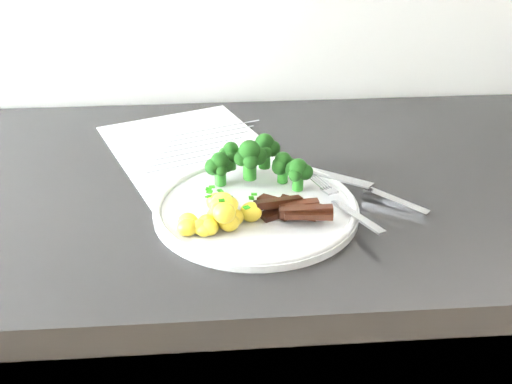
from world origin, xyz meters
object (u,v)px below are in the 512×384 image
object	(u,v)px
recipe_paper	(196,153)
fork	(347,207)
knife	(378,195)
plate	(256,208)
potatoes	(218,213)
broccoli	(257,159)
beef_strips	(294,209)

from	to	relation	value
recipe_paper	fork	bearing A→B (deg)	-47.34
knife	plate	bearing A→B (deg)	-173.59
recipe_paper	fork	xyz separation A→B (m)	(0.19, -0.20, 0.02)
potatoes	knife	bearing A→B (deg)	15.54
potatoes	fork	distance (m)	0.16
broccoli	fork	distance (m)	0.14
plate	potatoes	world-z (taller)	potatoes
broccoli	knife	distance (m)	0.17
plate	fork	size ratio (longest dim) A/B	1.75
beef_strips	fork	bearing A→B (deg)	1.90
broccoli	fork	bearing A→B (deg)	-40.67
potatoes	fork	size ratio (longest dim) A/B	0.69
broccoli	knife	world-z (taller)	broccoli
recipe_paper	potatoes	size ratio (longest dim) A/B	3.69
broccoli	beef_strips	distance (m)	0.10
broccoli	potatoes	size ratio (longest dim) A/B	1.38
recipe_paper	knife	xyz separation A→B (m)	(0.24, -0.16, 0.01)
potatoes	fork	bearing A→B (deg)	5.33
potatoes	fork	xyz separation A→B (m)	(0.16, 0.01, -0.01)
beef_strips	knife	size ratio (longest dim) A/B	0.63
plate	beef_strips	distance (m)	0.05
beef_strips	fork	distance (m)	0.07
plate	knife	world-z (taller)	knife
plate	beef_strips	bearing A→B (deg)	-31.59
broccoli	knife	bearing A→B (deg)	-16.70
broccoli	fork	size ratio (longest dim) A/B	0.95
plate	potatoes	xyz separation A→B (m)	(-0.05, -0.04, 0.02)
recipe_paper	fork	size ratio (longest dim) A/B	2.54
recipe_paper	beef_strips	xyz separation A→B (m)	(0.12, -0.21, 0.02)
potatoes	knife	distance (m)	0.22
beef_strips	plate	bearing A→B (deg)	148.41
recipe_paper	potatoes	xyz separation A→B (m)	(0.03, -0.22, 0.02)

